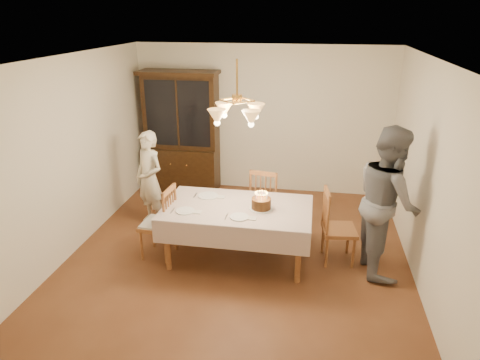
% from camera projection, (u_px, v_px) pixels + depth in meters
% --- Properties ---
extents(ground, '(5.00, 5.00, 0.00)m').
position_uv_depth(ground, '(237.00, 258.00, 5.77)').
color(ground, '#5A3019').
rests_on(ground, ground).
extents(room_shell, '(5.00, 5.00, 5.00)m').
position_uv_depth(room_shell, '(237.00, 145.00, 5.19)').
color(room_shell, white).
rests_on(room_shell, ground).
extents(dining_table, '(1.90, 1.10, 0.76)m').
position_uv_depth(dining_table, '(237.00, 212.00, 5.52)').
color(dining_table, brown).
rests_on(dining_table, ground).
extents(china_hutch, '(1.38, 0.54, 2.16)m').
position_uv_depth(china_hutch, '(182.00, 134.00, 7.69)').
color(china_hutch, black).
rests_on(china_hutch, ground).
extents(chair_far_side, '(0.51, 0.49, 1.00)m').
position_uv_depth(chair_far_side, '(266.00, 203.00, 6.37)').
color(chair_far_side, brown).
rests_on(chair_far_side, ground).
extents(chair_left_end, '(0.45, 0.47, 1.00)m').
position_uv_depth(chair_left_end, '(159.00, 225.00, 5.68)').
color(chair_left_end, brown).
rests_on(chair_left_end, ground).
extents(chair_right_end, '(0.47, 0.49, 1.00)m').
position_uv_depth(chair_right_end, '(338.00, 230.00, 5.56)').
color(chair_right_end, brown).
rests_on(chair_right_end, ground).
extents(elderly_woman, '(0.64, 0.58, 1.48)m').
position_uv_depth(elderly_woman, '(150.00, 179.00, 6.45)').
color(elderly_woman, '#F4EACE').
rests_on(elderly_woman, ground).
extents(adult_in_grey, '(0.84, 1.01, 1.88)m').
position_uv_depth(adult_in_grey, '(388.00, 201.00, 5.21)').
color(adult_in_grey, slate).
rests_on(adult_in_grey, ground).
extents(birthday_cake, '(0.30, 0.30, 0.23)m').
position_uv_depth(birthday_cake, '(261.00, 204.00, 5.40)').
color(birthday_cake, white).
rests_on(birthday_cake, dining_table).
extents(place_setting_near_left, '(0.38, 0.23, 0.02)m').
position_uv_depth(place_setting_near_left, '(186.00, 211.00, 5.36)').
color(place_setting_near_left, white).
rests_on(place_setting_near_left, dining_table).
extents(place_setting_near_right, '(0.38, 0.23, 0.02)m').
position_uv_depth(place_setting_near_right, '(240.00, 217.00, 5.20)').
color(place_setting_near_right, white).
rests_on(place_setting_near_right, dining_table).
extents(place_setting_far_left, '(0.42, 0.27, 0.02)m').
position_uv_depth(place_setting_far_left, '(209.00, 196.00, 5.80)').
color(place_setting_far_left, white).
rests_on(place_setting_far_left, dining_table).
extents(chandelier, '(0.62, 0.62, 0.73)m').
position_uv_depth(chandelier, '(237.00, 113.00, 5.05)').
color(chandelier, '#BF8C3F').
rests_on(chandelier, ground).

